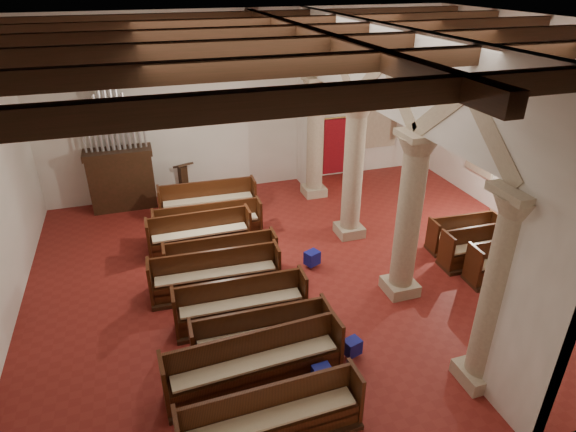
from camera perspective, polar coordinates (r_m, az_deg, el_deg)
The scene contains 29 objects.
floor at distance 12.72m, azimuth 2.57°, elevation -6.57°, with size 14.00×14.00×0.00m, color maroon.
ceiling at distance 10.62m, azimuth 3.29°, elevation 21.40°, with size 14.00×14.00×0.00m, color black.
wall_back at distance 16.82m, azimuth -4.43°, elevation 13.18°, with size 14.00×0.02×6.00m, color white.
wall_front at distance 6.77m, azimuth 21.25°, elevation -12.03°, with size 14.00×0.02×6.00m, color white.
wall_right at distance 15.17m, azimuth 28.82°, elevation 8.31°, with size 0.02×12.00×6.00m, color white.
ceiling_beams at distance 10.64m, azimuth 3.26°, elevation 20.44°, with size 13.80×11.80×0.30m, color #381D11, non-canonical shape.
arcade at distance 11.87m, azimuth 11.24°, elevation 9.52°, with size 0.90×11.90×6.00m.
window_right_b at distance 17.10m, azimuth 22.43°, elevation 8.65°, with size 0.03×1.00×2.20m, color #387F5E.
window_back at distance 18.76m, azimuth 10.99°, elevation 11.73°, with size 1.00×0.03×2.20m, color #387F5E.
pipe_organ at distance 16.42m, azimuth -19.28°, elevation 5.37°, with size 2.10×0.85×4.40m.
lectern at distance 16.73m, azimuth -12.23°, elevation 3.74°, with size 0.68×0.72×1.38m.
dossal_curtain at distance 18.36m, azimuth 6.61°, elevation 8.33°, with size 1.80×0.07×2.17m.
processional_banner at distance 18.56m, azimuth 14.25°, elevation 6.75°, with size 0.58×0.74×2.61m.
hymnal_box_a at distance 9.56m, azimuth 4.05°, elevation -18.22°, with size 0.34×0.28×0.34m, color navy.
hymnal_box_b at distance 10.17m, azimuth 7.62°, elevation -15.09°, with size 0.33×0.27×0.33m, color navy.
hymnal_box_c at distance 12.75m, azimuth 2.88°, elevation -4.97°, with size 0.36×0.30×0.36m, color navy.
tube_heater_b at distance 9.95m, azimuth 0.51°, elevation -16.83°, with size 0.10×0.10×1.04m, color white.
nave_pew_0 at distance 8.70m, azimuth -1.92°, elevation -23.45°, with size 3.11×0.79×1.06m.
nave_pew_1 at distance 9.51m, azimuth -3.88°, elevation -17.71°, with size 3.43×0.92×1.12m.
nave_pew_2 at distance 10.09m, azimuth -3.13°, elevation -14.65°, with size 2.83×0.76×1.05m.
nave_pew_3 at distance 10.89m, azimuth -5.55°, elevation -11.00°, with size 2.93×0.81×1.09m.
nave_pew_4 at distance 11.88m, azimuth -8.52°, elevation -7.52°, with size 3.15×0.87×1.10m.
nave_pew_5 at distance 12.46m, azimuth -7.85°, elevation -5.68°, with size 2.85×0.79×1.07m.
nave_pew_6 at distance 13.62m, azimuth -10.33°, elevation -2.70°, with size 2.83×0.75×1.12m.
nave_pew_7 at distance 14.17m, azimuth -9.36°, elevation -1.45°, with size 3.11×0.80×1.07m.
nave_pew_8 at distance 15.47m, azimuth -9.41°, elevation 1.22°, with size 3.05×0.87×1.14m.
aisle_pew_0 at distance 13.37m, azimuth 24.16°, elevation -5.56°, with size 1.92×0.80×1.07m.
aisle_pew_1 at distance 13.73m, azimuth 21.17°, elevation -4.08°, with size 1.82×0.75×1.06m.
aisle_pew_2 at distance 14.42m, azimuth 19.96°, elevation -2.44°, with size 2.02×0.76×0.98m.
Camera 1 is at (-3.76, -9.87, 7.09)m, focal length 30.00 mm.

